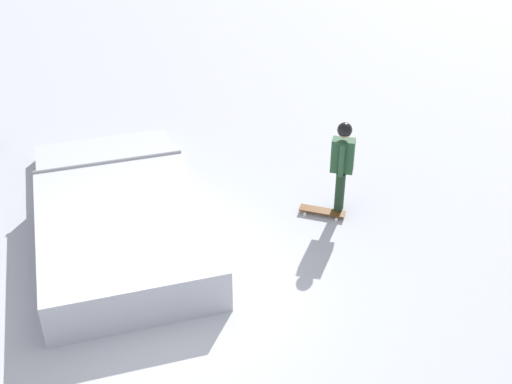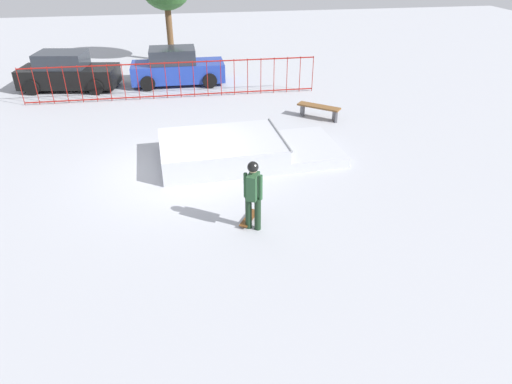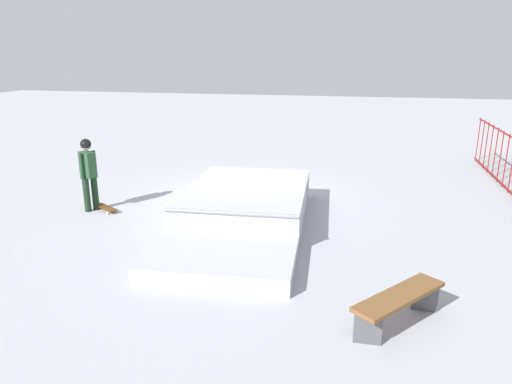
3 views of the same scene
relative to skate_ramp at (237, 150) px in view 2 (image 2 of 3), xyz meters
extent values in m
plane|color=#A8AAB2|center=(-1.83, -0.48, -0.32)|extent=(60.00, 60.00, 0.00)
cube|color=#B0B3BB|center=(-0.48, -0.03, 0.03)|extent=(3.74, 2.80, 0.70)
cube|color=#B0B3BB|center=(2.22, 0.12, -0.17)|extent=(1.94, 2.70, 0.30)
cylinder|color=gray|center=(1.32, 0.07, 0.38)|extent=(0.22, 2.60, 0.08)
cylinder|color=black|center=(-0.22, -3.72, 0.09)|extent=(0.15, 0.15, 0.82)
cylinder|color=black|center=(-0.02, -3.81, 0.09)|extent=(0.15, 0.15, 0.82)
cube|color=#264C2D|center=(-0.12, -3.76, 0.80)|extent=(0.36, 0.44, 0.60)
cylinder|color=#264C2D|center=(-0.27, -3.69, 0.80)|extent=(0.09, 0.09, 0.60)
cylinder|color=#264C2D|center=(0.04, -3.84, 0.80)|extent=(0.09, 0.09, 0.60)
sphere|color=tan|center=(-0.12, -3.76, 1.25)|extent=(0.22, 0.22, 0.22)
sphere|color=black|center=(-0.12, -3.76, 1.28)|extent=(0.25, 0.25, 0.25)
cube|color=#593314|center=(-0.16, -3.45, -0.23)|extent=(0.58, 0.79, 0.02)
cylinder|color=silver|center=(-0.12, -3.15, -0.29)|extent=(0.05, 0.06, 0.06)
cylinder|color=silver|center=(0.08, -3.26, -0.29)|extent=(0.05, 0.06, 0.06)
cylinder|color=silver|center=(-0.41, -3.63, -0.29)|extent=(0.05, 0.06, 0.06)
cylinder|color=silver|center=(-0.21, -3.74, -0.29)|extent=(0.05, 0.06, 0.06)
cylinder|color=maroon|center=(-1.83, 6.36, 1.13)|extent=(11.88, 0.11, 0.05)
cylinder|color=maroon|center=(-1.83, 6.36, -0.22)|extent=(11.88, 0.11, 0.05)
cylinder|color=maroon|center=(-7.77, 6.39, 0.43)|extent=(0.03, 0.03, 1.50)
cylinder|color=maroon|center=(-7.20, 6.39, 0.43)|extent=(0.03, 0.03, 1.50)
cylinder|color=maroon|center=(-6.64, 6.39, 0.43)|extent=(0.03, 0.03, 1.50)
cylinder|color=maroon|center=(-6.07, 6.38, 0.43)|extent=(0.03, 0.03, 1.50)
cylinder|color=maroon|center=(-5.50, 6.38, 0.43)|extent=(0.03, 0.03, 1.50)
cylinder|color=maroon|center=(-4.94, 6.38, 0.43)|extent=(0.03, 0.03, 1.50)
cylinder|color=maroon|center=(-4.37, 6.37, 0.43)|extent=(0.03, 0.03, 1.50)
cylinder|color=maroon|center=(-3.81, 6.37, 0.43)|extent=(0.03, 0.03, 1.50)
cylinder|color=maroon|center=(-3.24, 6.37, 0.43)|extent=(0.03, 0.03, 1.50)
cylinder|color=maroon|center=(-2.68, 6.37, 0.43)|extent=(0.03, 0.03, 1.50)
cylinder|color=maroon|center=(-2.11, 6.36, 0.43)|extent=(0.03, 0.03, 1.50)
cylinder|color=maroon|center=(-1.55, 6.36, 0.43)|extent=(0.03, 0.03, 1.50)
cylinder|color=maroon|center=(-0.98, 6.36, 0.43)|extent=(0.03, 0.03, 1.50)
cylinder|color=maroon|center=(-0.41, 6.36, 0.43)|extent=(0.03, 0.03, 1.50)
cylinder|color=maroon|center=(0.15, 6.35, 0.43)|extent=(0.03, 0.03, 1.50)
cylinder|color=maroon|center=(0.72, 6.35, 0.43)|extent=(0.03, 0.03, 1.50)
cylinder|color=maroon|center=(1.28, 6.35, 0.43)|extent=(0.03, 0.03, 1.50)
cylinder|color=maroon|center=(1.85, 6.34, 0.43)|extent=(0.03, 0.03, 1.50)
cylinder|color=maroon|center=(2.41, 6.34, 0.43)|extent=(0.03, 0.03, 1.50)
cylinder|color=maroon|center=(2.98, 6.34, 0.43)|extent=(0.03, 0.03, 1.50)
cylinder|color=maroon|center=(3.55, 6.34, 0.43)|extent=(0.03, 0.03, 1.50)
cylinder|color=maroon|center=(4.11, 6.33, 0.43)|extent=(0.03, 0.03, 1.50)
cube|color=brown|center=(3.44, 3.02, 0.13)|extent=(1.49, 1.32, 0.06)
cube|color=#4C4C51|center=(3.94, 2.61, -0.11)|extent=(0.08, 0.36, 0.42)
cube|color=#4C4C51|center=(2.93, 3.43, -0.11)|extent=(0.08, 0.36, 0.42)
cube|color=black|center=(-6.31, 8.38, 0.24)|extent=(4.31, 2.29, 0.80)
cube|color=#262B33|center=(-6.50, 8.41, 0.96)|extent=(2.20, 1.78, 0.64)
cylinder|color=black|center=(-4.85, 9.02, 0.00)|extent=(0.67, 0.31, 0.64)
cylinder|color=black|center=(-5.10, 7.34, 0.00)|extent=(0.67, 0.31, 0.64)
cylinder|color=black|center=(-7.52, 9.42, 0.00)|extent=(0.67, 0.31, 0.64)
cylinder|color=black|center=(-7.77, 7.73, 0.00)|extent=(0.67, 0.31, 0.64)
cube|color=#1E3899|center=(-1.59, 8.40, 0.24)|extent=(4.10, 1.70, 0.80)
cube|color=#262B33|center=(-1.79, 8.40, 0.96)|extent=(2.00, 1.50, 0.64)
cylinder|color=black|center=(-0.24, 9.25, 0.00)|extent=(0.64, 0.22, 0.64)
cylinder|color=black|center=(-0.24, 7.55, 0.00)|extent=(0.64, 0.22, 0.64)
cylinder|color=black|center=(-2.94, 9.25, 0.00)|extent=(0.64, 0.22, 0.64)
cylinder|color=black|center=(-2.94, 7.55, 0.00)|extent=(0.64, 0.22, 0.64)
cylinder|color=brown|center=(-1.87, 12.69, 1.24)|extent=(0.32, 0.32, 3.11)
camera|label=1|loc=(-9.25, -0.06, 6.28)|focal=46.77mm
camera|label=2|loc=(-1.51, -12.48, 5.70)|focal=31.90mm
camera|label=3|loc=(9.40, 2.33, 3.31)|focal=32.82mm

